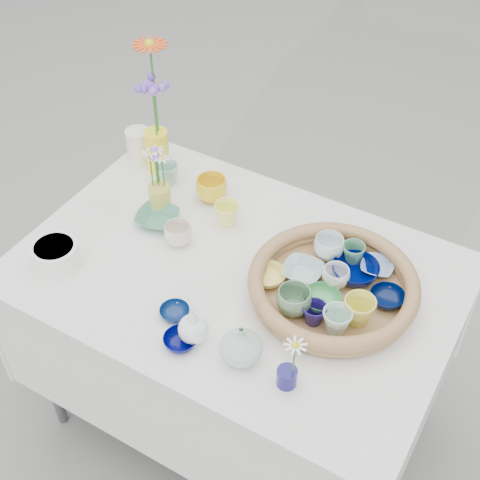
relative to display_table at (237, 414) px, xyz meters
The scene contains 34 objects.
ground 0.00m from the display_table, ahead, with size 80.00×80.00×0.00m, color gray.
display_table is the anchor object (origin of this frame).
wicker_tray 0.85m from the display_table, 10.12° to the left, with size 0.47×0.47×0.08m, color brown, non-canonical shape.
tray_ceramic_0 0.87m from the display_table, 23.47° to the left, with size 0.13×0.13×0.04m, color #00094B.
tray_ceramic_1 0.91m from the display_table, 11.97° to the left, with size 0.10×0.10×0.03m, color #000A31.
tray_ceramic_2 0.91m from the display_table, ahead, with size 0.09×0.09×0.08m, color #D7D14A.
tray_ceramic_3 0.84m from the display_table, ahead, with size 0.11×0.11×0.03m, color #46A357.
tray_ceramic_4 0.85m from the display_table, 17.18° to the right, with size 0.10×0.10×0.08m, color #608862.
tray_ceramic_5 0.82m from the display_table, 20.02° to the left, with size 0.11×0.11×0.03m, color #96BCB7.
tray_ceramic_6 0.86m from the display_table, 38.62° to the left, with size 0.09×0.09×0.07m, color silver.
tray_ceramic_7 0.86m from the display_table, 15.71° to the left, with size 0.08×0.08×0.06m, color white.
tray_ceramic_8 0.89m from the display_table, 28.21° to the left, with size 0.09×0.09×0.02m, color #92B2DE.
tray_ceramic_9 0.86m from the display_table, 15.08° to the right, with size 0.07×0.07×0.06m, color #160E49.
tray_ceramic_10 0.81m from the display_table, ahead, with size 0.10×0.10×0.03m, color #FAE96B.
tray_ceramic_11 0.89m from the display_table, 11.91° to the right, with size 0.08×0.08×0.07m, color #ACD1BF.
tray_ceramic_12 0.88m from the display_table, 33.68° to the left, with size 0.07×0.07×0.06m, color #4A8D60.
loose_ceramic_0 0.87m from the display_table, 134.44° to the left, with size 0.10×0.10×0.08m, color yellow.
loose_ceramic_1 0.83m from the display_table, 128.75° to the left, with size 0.08×0.08×0.07m, color #FCFF69.
loose_ceramic_2 0.85m from the display_table, 169.94° to the left, with size 0.13×0.13×0.03m, color #47886D.
loose_ceramic_3 0.83m from the display_table, behind, with size 0.09×0.09×0.07m, color beige.
loose_ceramic_4 0.81m from the display_table, 103.92° to the right, with size 0.08×0.08×0.03m, color #071D4C.
loose_ceramic_5 0.93m from the display_table, 149.56° to the left, with size 0.08×0.08×0.07m, color #94CBB3.
loose_ceramic_6 0.84m from the display_table, 88.04° to the right, with size 0.09×0.09×0.03m, color #01044D.
fluted_bowl 0.96m from the display_table, 152.67° to the right, with size 0.14×0.14×0.07m, color white, non-canonical shape.
bud_vase_paleblue 0.87m from the display_table, 83.52° to the right, with size 0.08×0.08×0.12m, color white, non-canonical shape.
bud_vase_seafoam 0.88m from the display_table, 57.26° to the right, with size 0.11×0.11×0.11m, color #AACBBA.
bud_vase_cobalt 0.89m from the display_table, 41.82° to the right, with size 0.05×0.05×0.05m, color navy.
single_daisy 0.96m from the display_table, 40.17° to the right, with size 0.07×0.07×0.12m, color white, non-canonical shape.
tall_vase_yellow 1.01m from the display_table, 149.14° to the left, with size 0.08×0.08×0.15m, color yellow.
gerbera 1.20m from the display_table, 147.92° to the left, with size 0.13×0.13×0.32m, color #E64D16, non-canonical shape.
hydrangea 1.14m from the display_table, 149.38° to the left, with size 0.07×0.07×0.25m, color #7347CD, non-canonical shape.
white_pitcher 1.04m from the display_table, 152.16° to the left, with size 0.12×0.08×0.11m, color white, non-canonical shape.
daisy_cup 0.89m from the display_table, 160.68° to the left, with size 0.07×0.07×0.08m, color gold.
daisy_posy 0.99m from the display_table, 160.32° to the left, with size 0.08×0.08×0.15m, color white, non-canonical shape.
Camera 1 is at (0.69, -1.16, 2.16)m, focal length 50.00 mm.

